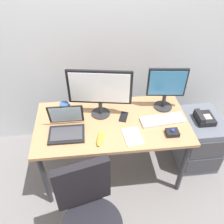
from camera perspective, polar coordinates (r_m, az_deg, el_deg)
ground_plane at (r=2.76m, az=0.00°, el=-13.62°), size 8.00×8.00×0.00m
back_wall at (r=2.49m, az=-1.91°, el=20.71°), size 6.00×0.10×2.80m
desk at (r=2.27m, az=0.00°, el=-3.90°), size 1.42×0.73×0.73m
file_cabinet at (r=2.81m, az=19.60°, el=-6.25°), size 0.42×0.53×0.60m
desk_phone at (r=2.57m, az=21.17°, el=-1.37°), size 0.17×0.20×0.09m
office_chair at (r=1.97m, az=-5.18°, el=-24.93°), size 0.52×0.53×0.96m
monitor_main at (r=2.13m, az=-2.96°, el=5.34°), size 0.58×0.18×0.48m
monitor_side at (r=2.29m, az=12.91°, el=6.03°), size 0.36×0.18×0.43m
keyboard at (r=2.26m, az=12.00°, el=-1.83°), size 0.42×0.17×0.03m
laptop at (r=2.12m, az=-10.89°, el=-3.52°), size 0.31×0.28×0.24m
trackball_mouse at (r=2.15m, az=14.26°, el=-4.77°), size 0.11×0.09×0.07m
coffee_mug at (r=2.33m, az=-11.17°, el=0.99°), size 0.10×0.09×0.11m
paper_notepad at (r=2.08m, az=4.95°, el=-5.83°), size 0.17×0.22×0.01m
cell_phone at (r=2.26m, az=2.81°, el=-1.14°), size 0.11×0.16×0.01m
banana at (r=2.04m, az=-2.83°, el=-6.19°), size 0.09×0.20×0.04m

